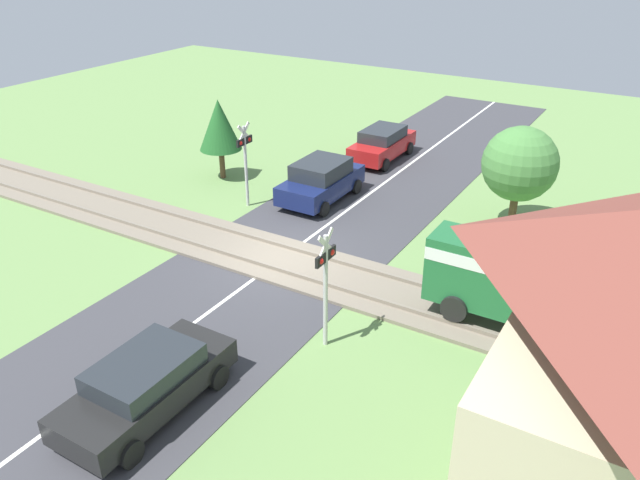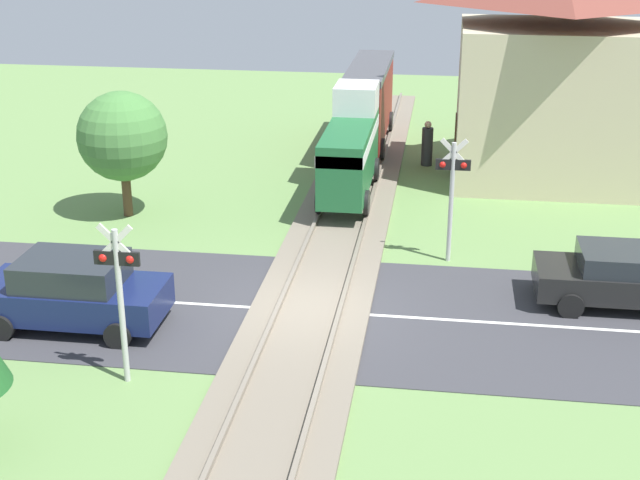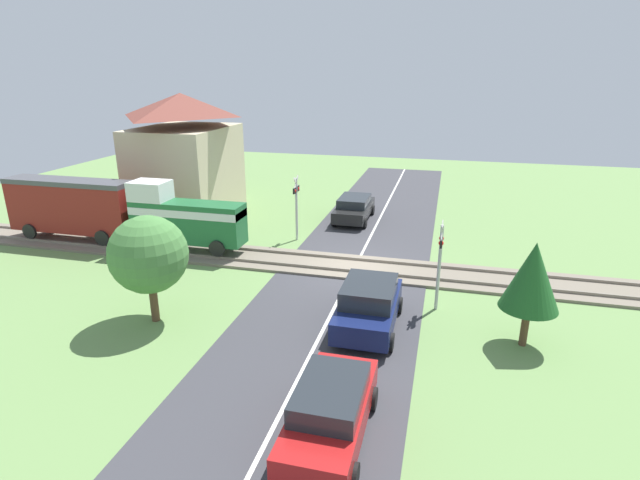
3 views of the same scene
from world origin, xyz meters
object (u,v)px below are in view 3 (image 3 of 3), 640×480
at_px(train, 119,210).
at_px(pedestrian_by_station, 133,218).
at_px(station_building, 185,157).
at_px(crossing_signal_east_approach, 296,200).
at_px(car_behind_queue, 331,410).
at_px(car_near_crossing, 369,305).
at_px(crossing_signal_west_approach, 440,255).
at_px(car_far_side, 354,208).

bearing_deg(train, pedestrian_by_station, 21.99).
distance_m(train, station_building, 6.59).
bearing_deg(crossing_signal_east_approach, car_behind_queue, -159.97).
bearing_deg(station_building, car_near_crossing, -131.68).
bearing_deg(crossing_signal_west_approach, car_behind_queue, 163.88).
bearing_deg(crossing_signal_east_approach, crossing_signal_west_approach, -130.94).
xyz_separation_m(car_far_side, crossing_signal_east_approach, (-4.23, 2.20, 1.39)).
bearing_deg(pedestrian_by_station, station_building, -15.45).
bearing_deg(station_building, pedestrian_by_station, 164.55).
bearing_deg(car_behind_queue, station_building, 37.03).
height_order(train, pedestrian_by_station, train).
distance_m(car_far_side, car_behind_queue, 18.41).
relative_size(car_far_side, station_building, 0.61).
bearing_deg(crossing_signal_west_approach, train, 78.38).
bearing_deg(station_building, car_far_side, -84.31).
relative_size(train, pedestrian_by_station, 7.71).
height_order(train, station_building, station_building).
bearing_deg(crossing_signal_west_approach, car_near_crossing, 132.05).
bearing_deg(pedestrian_by_station, crossing_signal_east_approach, -84.53).
xyz_separation_m(car_far_side, pedestrian_by_station, (-5.10, 11.21, -0.01)).
distance_m(car_behind_queue, pedestrian_by_station, 19.23).
distance_m(car_near_crossing, station_building, 17.55).
bearing_deg(car_behind_queue, car_near_crossing, 0.00).
relative_size(crossing_signal_east_approach, pedestrian_by_station, 2.07).
distance_m(car_near_crossing, crossing_signal_east_approach, 9.83).
height_order(train, crossing_signal_west_approach, train).
bearing_deg(car_near_crossing, pedestrian_by_station, 62.14).
xyz_separation_m(train, car_behind_queue, (-10.79, -13.17, -1.07)).
distance_m(car_far_side, crossing_signal_west_approach, 11.80).
xyz_separation_m(car_behind_queue, crossing_signal_west_approach, (7.63, -2.20, 1.34)).
height_order(crossing_signal_west_approach, crossing_signal_east_approach, same).
relative_size(car_near_crossing, car_behind_queue, 0.99).
distance_m(car_behind_queue, crossing_signal_east_approach, 14.91).
xyz_separation_m(car_near_crossing, crossing_signal_east_approach, (8.31, 5.08, 1.29)).
xyz_separation_m(car_far_side, car_behind_queue, (-18.18, -2.88, 0.04)).
distance_m(station_building, pedestrian_by_station, 5.05).
height_order(crossing_signal_east_approach, station_building, station_building).
xyz_separation_m(car_near_crossing, car_far_side, (12.55, 2.88, -0.10)).
relative_size(crossing_signal_east_approach, station_building, 0.47).
distance_m(train, crossing_signal_east_approach, 8.68).
relative_size(car_behind_queue, crossing_signal_west_approach, 1.24).
bearing_deg(car_behind_queue, crossing_signal_west_approach, -16.12).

